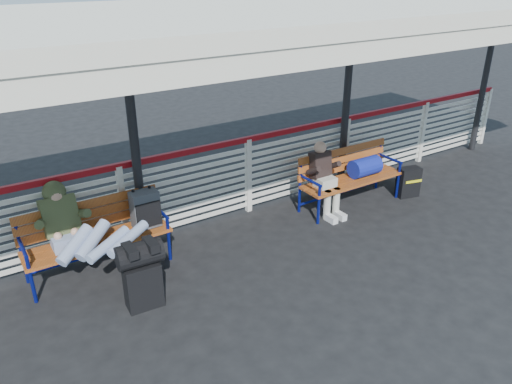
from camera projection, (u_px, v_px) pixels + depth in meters
ground at (326, 266)px, 6.53m from camera, size 60.00×60.00×0.00m
fence at (248, 172)px, 7.70m from camera, size 12.08×0.08×1.24m
canopy at (293, 15)px, 5.92m from camera, size 12.60×3.60×3.16m
luggage_stack at (142, 272)px, 5.59m from camera, size 0.52×0.31×0.84m
bench_left at (113, 223)px, 6.32m from camera, size 1.80×0.56×0.96m
bench_right at (355, 170)px, 8.01m from camera, size 1.80×0.56×0.92m
traveler_man at (90, 235)px, 5.84m from camera, size 0.94×1.64×0.77m
companion_person at (325, 178)px, 7.67m from camera, size 0.32×0.66×1.15m
suitcase_side at (408, 182)px, 8.37m from camera, size 0.40×0.30×0.51m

